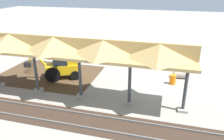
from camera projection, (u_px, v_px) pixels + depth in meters
ground_plane at (160, 84)px, 19.96m from camera, size 120.00×120.00×0.00m
dirt_work_zone at (49, 74)px, 22.13m from camera, size 9.78×7.00×0.01m
platform_canopy at (78, 47)px, 16.16m from camera, size 16.96×3.20×4.90m
rail_tracks at (152, 132)px, 13.49m from camera, size 60.00×2.58×0.15m
stop_sign at (190, 65)px, 19.42m from camera, size 0.76×0.08×2.54m
backhoe at (61, 66)px, 20.80m from camera, size 4.99×3.27×2.82m
dirt_mound at (35, 71)px, 22.98m from camera, size 4.32×4.32×1.90m
concrete_pipe at (180, 74)px, 21.13m from camera, size 1.30×0.90×0.78m
traffic_barrel at (173, 79)px, 19.84m from camera, size 0.56×0.56×0.90m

